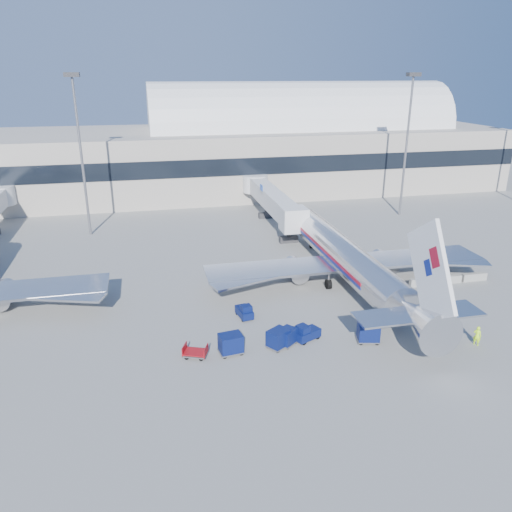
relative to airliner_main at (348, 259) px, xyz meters
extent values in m
plane|color=gray|center=(-10.00, -4.51, -2.93)|extent=(260.00, 260.00, 0.00)
cube|color=#B2AA9E|center=(-35.00, 51.49, 3.07)|extent=(170.00, 28.00, 12.00)
cube|color=black|center=(-35.00, 37.54, 4.07)|extent=(170.00, 0.40, 3.00)
cylinder|color=white|center=(10.00, 51.49, 9.07)|extent=(60.00, 18.00, 18.00)
cylinder|color=silver|center=(0.00, 1.49, -0.03)|extent=(3.80, 28.00, 3.80)
sphere|color=silver|center=(0.00, 15.49, -0.03)|extent=(3.72, 3.72, 3.72)
cone|color=silver|center=(0.00, -15.51, 0.37)|extent=(3.80, 6.00, 3.80)
cube|color=maroon|center=(0.00, 2.49, 0.22)|extent=(3.85, 20.16, 0.32)
cube|color=navy|center=(0.00, 2.49, -0.15)|extent=(3.85, 20.16, 0.32)
cube|color=white|center=(0.00, -16.01, 4.77)|extent=(0.35, 7.79, 8.74)
cube|color=silver|center=(0.00, -15.01, 0.57)|extent=(11.00, 3.00, 0.18)
cube|color=silver|center=(0.00, 0.49, -0.63)|extent=(32.00, 5.00, 0.28)
cylinder|color=#B7B7BC|center=(-5.50, 1.99, -1.58)|extent=(2.10, 3.80, 2.10)
cylinder|color=#B7B7BC|center=(5.50, 1.99, -1.58)|extent=(2.10, 3.80, 2.10)
cylinder|color=black|center=(0.00, 12.49, -2.48)|extent=(0.40, 0.90, 0.90)
cylinder|color=#B7B7BC|center=(-36.50, 1.99, -1.58)|extent=(2.10, 3.80, 2.10)
cube|color=silver|center=(-2.40, 25.49, 1.07)|extent=(2.70, 24.00, 2.70)
cube|color=silver|center=(-2.40, 13.29, 1.07)|extent=(3.40, 3.20, 3.20)
cylinder|color=silver|center=(-2.40, 36.99, 1.07)|extent=(4.40, 4.40, 3.00)
cube|color=#2D2D30|center=(-2.40, 15.49, -1.13)|extent=(0.50, 0.50, 3.00)
cube|color=#2D2D30|center=(-2.40, 15.49, -2.48)|extent=(2.60, 1.00, 0.90)
cube|color=#2D2D30|center=(-2.40, 28.49, -1.13)|extent=(0.50, 0.50, 3.00)
cube|color=#2D2D30|center=(-2.40, 28.49, -2.48)|extent=(2.60, 1.00, 0.90)
cube|color=navy|center=(-4.00, 25.49, 2.87)|extent=(0.12, 1.40, 0.90)
cylinder|color=silver|center=(-44.40, 36.99, 1.07)|extent=(4.40, 4.40, 3.00)
cylinder|color=slate|center=(-30.00, 25.49, 8.07)|extent=(0.36, 0.36, 22.00)
cube|color=#2D2D30|center=(-30.00, 25.49, 19.37)|extent=(2.00, 1.20, 0.60)
cylinder|color=slate|center=(20.00, 25.49, 8.07)|extent=(0.36, 0.36, 22.00)
cube|color=#2D2D30|center=(20.00, 25.49, 19.37)|extent=(2.00, 1.20, 0.60)
cube|color=#9E9E96|center=(8.00, -2.51, -2.48)|extent=(3.00, 0.55, 0.90)
cube|color=#9E9E96|center=(11.30, -2.51, -2.48)|extent=(3.00, 0.55, 0.90)
cube|color=#9E9E96|center=(14.60, -2.51, -2.48)|extent=(3.00, 0.55, 0.90)
cube|color=#091346|center=(-8.44, -11.23, -2.35)|extent=(2.69, 2.13, 0.78)
cube|color=#091346|center=(-8.91, -11.46, -1.72)|extent=(1.30, 1.35, 0.73)
cylinder|color=black|center=(-7.89, -10.45, -2.63)|extent=(0.63, 0.46, 0.59)
cube|color=#091346|center=(4.50, -9.43, -2.38)|extent=(2.55, 2.00, 0.74)
cube|color=#091346|center=(4.05, -9.22, -1.79)|extent=(1.23, 1.28, 0.69)
cylinder|color=black|center=(5.40, -9.36, -2.65)|extent=(0.60, 0.43, 0.56)
cube|color=#091346|center=(-13.06, -5.71, -2.38)|extent=(1.53, 2.45, 0.75)
cube|color=#091346|center=(-12.97, -6.20, -1.78)|extent=(1.14, 1.06, 0.70)
cylinder|color=black|center=(-13.64, -5.00, -2.65)|extent=(0.31, 0.59, 0.56)
cube|color=#091346|center=(-10.42, -11.65, -2.08)|extent=(2.04, 1.99, 1.30)
cube|color=slate|center=(-10.42, -11.65, -2.73)|extent=(2.14, 2.08, 0.09)
cylinder|color=black|center=(-10.25, -10.87, -2.75)|extent=(0.37, 0.34, 0.36)
cube|color=#091346|center=(-11.30, -11.94, -1.98)|extent=(2.26, 2.15, 1.44)
cube|color=slate|center=(-11.30, -11.94, -2.71)|extent=(2.37, 2.25, 0.10)
cylinder|color=black|center=(-11.02, -11.10, -2.73)|extent=(0.42, 0.35, 0.40)
cube|color=#091346|center=(-15.50, -12.02, -1.92)|extent=(2.09, 1.73, 1.53)
cube|color=slate|center=(-15.50, -12.02, -2.69)|extent=(2.20, 1.80, 0.11)
cylinder|color=black|center=(-14.85, -11.34, -2.72)|extent=(0.44, 0.23, 0.42)
cube|color=#091346|center=(-3.26, -12.75, -1.96)|extent=(2.11, 1.81, 1.48)
cube|color=slate|center=(-3.26, -12.75, -2.70)|extent=(2.22, 1.88, 0.10)
cylinder|color=black|center=(-2.44, -12.36, -2.72)|extent=(0.43, 0.25, 0.41)
cube|color=#091346|center=(4.61, -12.35, -2.02)|extent=(1.93, 1.63, 1.38)
cube|color=slate|center=(4.61, -12.35, -2.72)|extent=(2.04, 1.69, 0.10)
cylinder|color=black|center=(5.17, -11.71, -2.74)|extent=(0.40, 0.22, 0.38)
cube|color=slate|center=(-18.52, -11.96, -2.61)|extent=(2.32, 1.98, 0.11)
cube|color=maroon|center=(-18.52, -11.96, -2.44)|extent=(2.34, 2.02, 0.07)
cylinder|color=black|center=(-17.75, -11.73, -2.75)|extent=(0.38, 0.27, 0.36)
imported|color=#B7FF1A|center=(5.80, -15.36, -2.02)|extent=(0.75, 0.79, 1.82)
camera|label=1|loc=(-21.55, -48.67, 19.56)|focal=35.00mm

